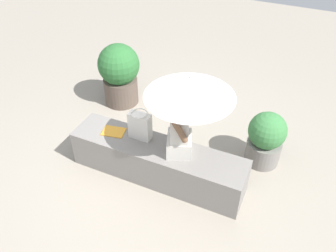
% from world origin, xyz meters
% --- Properties ---
extents(ground_plane, '(14.00, 14.00, 0.00)m').
position_xyz_m(ground_plane, '(0.00, 0.00, 0.00)').
color(ground_plane, '#9E9384').
extents(stone_bench, '(2.20, 0.50, 0.49)m').
position_xyz_m(stone_bench, '(0.00, 0.00, 0.25)').
color(stone_bench, gray).
rests_on(stone_bench, ground).
extents(person_seated, '(0.38, 0.51, 0.90)m').
position_xyz_m(person_seated, '(-0.27, -0.05, 0.88)').
color(person_seated, beige).
rests_on(person_seated, stone_bench).
extents(parasol, '(0.98, 0.98, 1.01)m').
position_xyz_m(parasol, '(-0.34, -0.11, 1.36)').
color(parasol, '#B7B7BC').
rests_on(parasol, stone_bench).
extents(handbag_black, '(0.27, 0.20, 0.37)m').
position_xyz_m(handbag_black, '(0.26, -0.08, 0.68)').
color(handbag_black, silver).
rests_on(handbag_black, stone_bench).
extents(magazine, '(0.31, 0.25, 0.01)m').
position_xyz_m(magazine, '(0.62, -0.02, 0.50)').
color(magazine, gold).
rests_on(magazine, stone_bench).
extents(planter_near, '(0.65, 0.65, 1.01)m').
position_xyz_m(planter_near, '(1.27, -1.26, 0.54)').
color(planter_near, brown).
rests_on(planter_near, ground).
extents(planter_far, '(0.49, 0.49, 0.76)m').
position_xyz_m(planter_far, '(-1.14, -0.83, 0.39)').
color(planter_far, gray).
rests_on(planter_far, ground).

